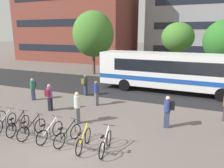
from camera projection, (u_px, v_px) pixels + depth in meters
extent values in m
plane|color=#6B605B|center=(71.00, 147.00, 9.21)|extent=(200.00, 200.00, 0.00)
cube|color=#232326|center=(137.00, 89.00, 18.91)|extent=(80.00, 7.20, 0.01)
cube|color=white|center=(172.00, 70.00, 17.42)|extent=(12.07, 2.90, 2.70)
cube|color=#1947A3|center=(172.00, 78.00, 17.58)|extent=(12.09, 2.92, 0.36)
cube|color=black|center=(111.00, 54.00, 19.28)|extent=(1.07, 2.32, 0.40)
cube|color=black|center=(106.00, 63.00, 19.69)|extent=(0.14, 2.19, 1.40)
cube|color=black|center=(174.00, 68.00, 16.10)|extent=(9.84, 0.35, 0.97)
cube|color=black|center=(178.00, 63.00, 18.32)|extent=(9.84, 0.35, 0.97)
cylinder|color=black|center=(125.00, 85.00, 18.16)|extent=(1.01, 0.33, 1.00)
cylinder|color=black|center=(133.00, 80.00, 20.22)|extent=(1.01, 0.33, 1.00)
cylinder|color=black|center=(222.00, 95.00, 15.26)|extent=(1.01, 0.33, 1.00)
cylinder|color=black|center=(220.00, 87.00, 17.32)|extent=(1.01, 0.33, 1.00)
cube|color=#47474C|center=(42.00, 137.00, 10.04)|extent=(7.42, 0.29, 0.06)
cylinder|color=#47474C|center=(6.00, 123.00, 10.86)|extent=(0.04, 0.04, 0.70)
cylinder|color=#47474C|center=(20.00, 126.00, 10.50)|extent=(0.04, 0.04, 0.70)
cylinder|color=#47474C|center=(34.00, 129.00, 10.14)|extent=(0.04, 0.04, 0.70)
cylinder|color=#47474C|center=(50.00, 133.00, 9.78)|extent=(0.04, 0.04, 0.70)
cylinder|color=#47474C|center=(67.00, 136.00, 9.42)|extent=(0.04, 0.04, 0.70)
cylinder|color=#47474C|center=(85.00, 141.00, 9.06)|extent=(0.04, 0.04, 0.70)
cylinder|color=#47474C|center=(105.00, 145.00, 8.70)|extent=(0.04, 0.04, 0.70)
torus|color=black|center=(0.00, 117.00, 11.59)|extent=(0.10, 0.71, 0.70)
torus|color=black|center=(12.00, 119.00, 11.31)|extent=(0.16, 0.70, 0.70)
cube|color=#B7BABF|center=(5.00, 117.00, 10.77)|extent=(0.18, 0.91, 0.58)
cylinder|color=#B7BABF|center=(11.00, 114.00, 11.22)|extent=(0.04, 0.04, 0.65)
cylinder|color=black|center=(10.00, 108.00, 11.15)|extent=(0.52, 0.11, 0.03)
torus|color=black|center=(25.00, 122.00, 10.97)|extent=(0.14, 0.70, 0.70)
torus|color=black|center=(11.00, 130.00, 10.01)|extent=(0.14, 0.70, 0.70)
cube|color=black|center=(18.00, 120.00, 10.44)|extent=(0.15, 0.92, 0.58)
cylinder|color=black|center=(12.00, 124.00, 10.04)|extent=(0.03, 0.03, 0.55)
cube|color=black|center=(11.00, 119.00, 9.98)|extent=(0.13, 0.23, 0.05)
cylinder|color=black|center=(24.00, 116.00, 10.88)|extent=(0.04, 0.04, 0.65)
cylinder|color=black|center=(24.00, 110.00, 10.81)|extent=(0.52, 0.10, 0.03)
torus|color=black|center=(40.00, 126.00, 10.51)|extent=(0.11, 0.70, 0.70)
torus|color=black|center=(23.00, 134.00, 9.63)|extent=(0.11, 0.70, 0.70)
cube|color=black|center=(32.00, 123.00, 10.02)|extent=(0.12, 0.92, 0.58)
cylinder|color=black|center=(24.00, 128.00, 9.66)|extent=(0.03, 0.03, 0.55)
cube|color=black|center=(24.00, 122.00, 9.60)|extent=(0.12, 0.23, 0.05)
cylinder|color=black|center=(39.00, 120.00, 10.42)|extent=(0.04, 0.04, 0.65)
cylinder|color=black|center=(39.00, 114.00, 10.35)|extent=(0.52, 0.08, 0.03)
torus|color=black|center=(58.00, 128.00, 10.21)|extent=(0.10, 0.71, 0.70)
torus|color=black|center=(42.00, 137.00, 9.32)|extent=(0.10, 0.71, 0.70)
cube|color=silver|center=(50.00, 126.00, 9.71)|extent=(0.11, 0.92, 0.58)
cylinder|color=silver|center=(43.00, 131.00, 9.35)|extent=(0.03, 0.03, 0.55)
cube|color=black|center=(43.00, 125.00, 9.29)|extent=(0.12, 0.23, 0.05)
cylinder|color=silver|center=(57.00, 122.00, 10.12)|extent=(0.03, 0.03, 0.65)
cylinder|color=black|center=(56.00, 116.00, 10.04)|extent=(0.52, 0.07, 0.03)
torus|color=black|center=(76.00, 132.00, 9.87)|extent=(0.16, 0.70, 0.70)
torus|color=black|center=(60.00, 141.00, 9.03)|extent=(0.16, 0.70, 0.70)
cube|color=black|center=(68.00, 129.00, 9.40)|extent=(0.19, 0.91, 0.58)
cylinder|color=black|center=(61.00, 134.00, 9.05)|extent=(0.03, 0.03, 0.55)
cube|color=black|center=(61.00, 128.00, 8.99)|extent=(0.14, 0.23, 0.05)
cylinder|color=black|center=(75.00, 125.00, 9.79)|extent=(0.04, 0.04, 0.65)
cylinder|color=black|center=(75.00, 119.00, 9.71)|extent=(0.52, 0.12, 0.03)
torus|color=black|center=(88.00, 136.00, 9.50)|extent=(0.15, 0.70, 0.70)
torus|color=black|center=(79.00, 147.00, 8.53)|extent=(0.15, 0.70, 0.70)
cube|color=yellow|center=(84.00, 134.00, 8.96)|extent=(0.17, 0.91, 0.58)
cylinder|color=yellow|center=(80.00, 140.00, 8.56)|extent=(0.03, 0.03, 0.55)
cube|color=black|center=(80.00, 134.00, 8.50)|extent=(0.13, 0.23, 0.05)
cylinder|color=yellow|center=(87.00, 129.00, 9.40)|extent=(0.04, 0.04, 0.65)
cylinder|color=black|center=(87.00, 123.00, 9.33)|extent=(0.52, 0.10, 0.03)
torus|color=black|center=(109.00, 138.00, 9.26)|extent=(0.13, 0.70, 0.70)
torus|color=black|center=(102.00, 150.00, 8.30)|extent=(0.13, 0.70, 0.70)
cube|color=silver|center=(106.00, 137.00, 8.72)|extent=(0.14, 0.92, 0.58)
cylinder|color=silver|center=(102.00, 143.00, 8.33)|extent=(0.03, 0.03, 0.55)
cube|color=black|center=(102.00, 137.00, 8.27)|extent=(0.13, 0.23, 0.05)
cylinder|color=silver|center=(109.00, 132.00, 9.16)|extent=(0.04, 0.04, 0.65)
cylinder|color=black|center=(109.00, 125.00, 9.09)|extent=(0.52, 0.09, 0.03)
cube|color=#2D3851|center=(86.00, 90.00, 16.77)|extent=(0.24, 0.29, 0.87)
cylinder|color=#333338|center=(85.00, 81.00, 16.60)|extent=(0.40, 0.40, 0.57)
sphere|color=#936B4C|center=(85.00, 76.00, 16.51)|extent=(0.22, 0.22, 0.22)
cube|color=#56602D|center=(83.00, 81.00, 16.38)|extent=(0.31, 0.23, 0.40)
cube|color=#565660|center=(78.00, 115.00, 11.56)|extent=(0.33, 0.32, 0.90)
cylinder|color=beige|center=(77.00, 102.00, 11.38)|extent=(0.48, 0.48, 0.65)
sphere|color=beige|center=(77.00, 94.00, 11.28)|extent=(0.22, 0.22, 0.22)
cube|color=#197075|center=(75.00, 100.00, 11.59)|extent=(0.32, 0.33, 0.40)
cube|color=black|center=(50.00, 104.00, 13.50)|extent=(0.23, 0.28, 0.85)
cylinder|color=#7F4C93|center=(49.00, 93.00, 13.32)|extent=(0.38, 0.38, 0.64)
sphere|color=tan|center=(49.00, 86.00, 13.22)|extent=(0.22, 0.22, 0.22)
cube|color=maroon|center=(47.00, 93.00, 13.07)|extent=(0.30, 0.22, 0.40)
cube|color=#565660|center=(96.00, 99.00, 14.43)|extent=(0.33, 0.32, 0.90)
cylinder|color=navy|center=(96.00, 88.00, 14.26)|extent=(0.48, 0.48, 0.58)
sphere|color=#936B4C|center=(96.00, 83.00, 14.17)|extent=(0.22, 0.22, 0.22)
cube|color=navy|center=(94.00, 87.00, 14.47)|extent=(0.31, 0.33, 0.40)
cube|color=#2D3851|center=(167.00, 119.00, 11.04)|extent=(0.27, 0.21, 0.90)
cylinder|color=navy|center=(168.00, 106.00, 10.87)|extent=(0.35, 0.35, 0.59)
sphere|color=beige|center=(168.00, 98.00, 10.77)|extent=(0.22, 0.22, 0.22)
cube|color=black|center=(173.00, 106.00, 10.77)|extent=(0.19, 0.29, 0.40)
cube|color=#2D3851|center=(33.00, 95.00, 15.62)|extent=(0.29, 0.32, 0.82)
cylinder|color=#23664C|center=(33.00, 85.00, 15.45)|extent=(0.45, 0.45, 0.58)
sphere|color=tan|center=(32.00, 80.00, 15.36)|extent=(0.22, 0.22, 0.22)
cube|color=navy|center=(34.00, 84.00, 15.70)|extent=(0.33, 0.28, 0.40)
cylinder|color=brown|center=(94.00, 64.00, 25.30)|extent=(0.32, 0.32, 2.45)
ellipsoid|color=#427A2D|center=(93.00, 34.00, 24.50)|extent=(4.71, 4.71, 5.21)
cylinder|color=brown|center=(176.00, 62.00, 24.96)|extent=(0.32, 0.32, 2.91)
ellipsoid|color=#427A2D|center=(178.00, 37.00, 24.29)|extent=(3.67, 3.67, 3.32)
cylinder|color=brown|center=(220.00, 69.00, 22.71)|extent=(0.32, 0.32, 2.21)
ellipsoid|color=#2D7028|center=(224.00, 41.00, 22.03)|extent=(4.08, 4.08, 4.25)
cube|color=brown|center=(78.00, 15.00, 39.11)|extent=(19.58, 12.25, 15.98)
cube|color=black|center=(60.00, 48.00, 34.86)|extent=(17.23, 0.06, 1.10)
cube|color=black|center=(58.00, 23.00, 33.93)|extent=(17.23, 0.06, 1.10)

